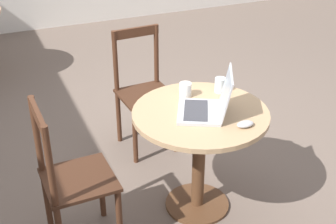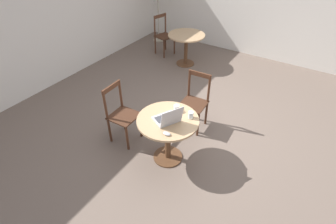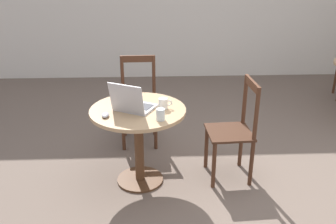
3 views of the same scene
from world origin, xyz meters
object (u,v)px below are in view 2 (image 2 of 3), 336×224
at_px(cafe_table_near, 168,128).
at_px(laptop, 168,118).
at_px(chair_mid_back, 164,36).
at_px(mug, 177,108).
at_px(cafe_table_mid, 186,41).
at_px(mouse, 167,134).
at_px(chair_near_right, 195,102).
at_px(drinking_glass, 191,115).
at_px(chair_near_back, 122,115).

distance_m(cafe_table_near, laptop, 0.21).
distance_m(chair_mid_back, mug, 3.36).
relative_size(cafe_table_mid, mug, 7.12).
distance_m(mouse, mug, 0.49).
relative_size(chair_near_right, drinking_glass, 9.90).
bearing_deg(chair_mid_back, cafe_table_mid, -105.86).
xyz_separation_m(mouse, mug, (0.47, 0.15, 0.03)).
distance_m(mug, drinking_glass, 0.23).
height_order(cafe_table_near, chair_mid_back, chair_mid_back).
bearing_deg(chair_near_right, mug, -175.76).
height_order(mouse, drinking_glass, drinking_glass).
xyz_separation_m(cafe_table_near, mug, (0.22, 0.00, 0.20)).
bearing_deg(mouse, laptop, 29.74).
bearing_deg(cafe_table_mid, drinking_glass, -149.33).
distance_m(cafe_table_near, chair_near_right, 0.85).
relative_size(cafe_table_mid, mouse, 8.10).
bearing_deg(cafe_table_mid, chair_near_right, -146.80).
xyz_separation_m(chair_near_back, drinking_glass, (0.21, -1.03, 0.30)).
xyz_separation_m(cafe_table_mid, drinking_glass, (-2.51, -1.49, 0.20)).
distance_m(cafe_table_mid, mouse, 3.27).
relative_size(chair_near_right, chair_mid_back, 1.00).
xyz_separation_m(chair_near_right, drinking_glass, (-0.66, -0.28, 0.30)).
relative_size(cafe_table_mid, chair_mid_back, 0.88).
distance_m(cafe_table_mid, chair_near_right, 2.21).
height_order(chair_near_right, mug, chair_near_right).
bearing_deg(mouse, cafe_table_mid, 25.50).
distance_m(laptop, drinking_glass, 0.30).
height_order(chair_mid_back, mug, chair_mid_back).
bearing_deg(mug, chair_mid_back, 36.67).
bearing_deg(laptop, chair_near_right, 4.69).
bearing_deg(cafe_table_near, chair_near_back, 91.58).
bearing_deg(chair_near_back, chair_mid_back, 22.39).
bearing_deg(chair_near_right, cafe_table_near, -176.82).
height_order(chair_mid_back, drinking_glass, chair_mid_back).
distance_m(chair_mid_back, drinking_glass, 3.53).
xyz_separation_m(chair_near_back, mug, (0.24, -0.80, 0.30)).
height_order(cafe_table_mid, drinking_glass, drinking_glass).
distance_m(cafe_table_mid, drinking_glass, 2.92).
distance_m(cafe_table_mid, chair_near_back, 2.75).
distance_m(chair_near_right, laptop, 0.93).
xyz_separation_m(cafe_table_mid, mouse, (-2.94, -1.40, 0.17)).
xyz_separation_m(chair_mid_back, mouse, (-3.16, -2.15, 0.27)).
height_order(chair_mid_back, laptop, laptop).
height_order(mouse, mug, mug).
relative_size(cafe_table_mid, chair_near_back, 0.88).
bearing_deg(laptop, drinking_glass, -42.42).
bearing_deg(cafe_table_mid, chair_near_back, -170.39).
height_order(chair_near_right, laptop, laptop).
relative_size(chair_near_back, drinking_glass, 9.90).
height_order(chair_near_back, drinking_glass, chair_near_back).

